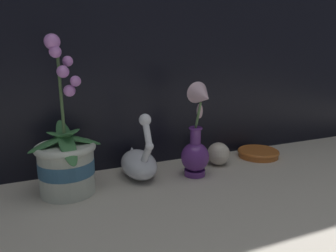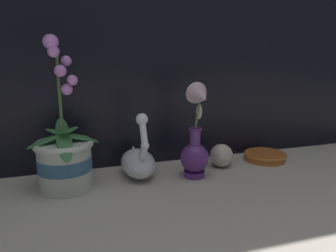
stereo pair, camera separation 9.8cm
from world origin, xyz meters
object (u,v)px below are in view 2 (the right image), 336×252
at_px(swan_figurine, 138,161).
at_px(glass_sphere, 221,155).
at_px(blue_vase, 196,142).
at_px(orchid_potted_plant, 65,157).
at_px(amber_dish, 265,156).

relative_size(swan_figurine, glass_sphere, 2.73).
xyz_separation_m(blue_vase, glass_sphere, (0.11, 0.06, -0.07)).
bearing_deg(orchid_potted_plant, amber_dish, 3.55).
bearing_deg(orchid_potted_plant, blue_vase, -5.33).
bearing_deg(orchid_potted_plant, glass_sphere, 3.07).
distance_m(swan_figurine, glass_sphere, 0.28).
bearing_deg(glass_sphere, swan_figurine, 179.93).
bearing_deg(swan_figurine, blue_vase, -20.60).
relative_size(orchid_potted_plant, blue_vase, 1.44).
distance_m(orchid_potted_plant, amber_dish, 0.67).
bearing_deg(blue_vase, swan_figurine, 159.40).
bearing_deg(glass_sphere, orchid_potted_plant, -176.93).
distance_m(swan_figurine, blue_vase, 0.18).
distance_m(swan_figurine, amber_dish, 0.45).
height_order(swan_figurine, amber_dish, swan_figurine).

